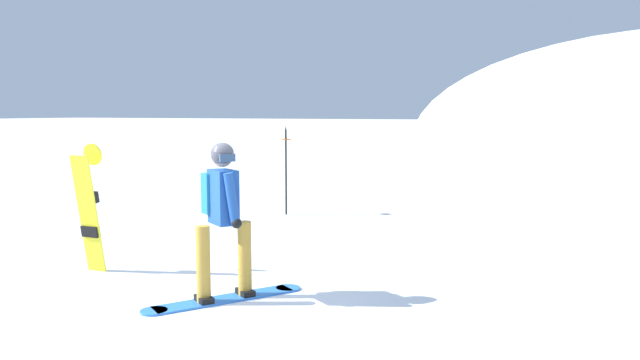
% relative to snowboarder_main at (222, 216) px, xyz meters
% --- Properties ---
extents(ground_plane, '(300.00, 300.00, 0.00)m').
position_rel_snowboarder_main_xyz_m(ground_plane, '(-0.24, -0.24, -0.92)').
color(ground_plane, white).
extents(snowboarder_main, '(1.18, 1.55, 1.71)m').
position_rel_snowboarder_main_xyz_m(snowboarder_main, '(0.00, 0.00, 0.00)').
color(snowboarder_main, blue).
rests_on(snowboarder_main, ground).
extents(spare_snowboard, '(0.28, 0.28, 1.64)m').
position_rel_snowboarder_main_xyz_m(spare_snowboard, '(-2.15, 0.31, -0.09)').
color(spare_snowboard, yellow).
rests_on(spare_snowboard, ground).
extents(piste_marker_near, '(0.20, 0.20, 1.76)m').
position_rel_snowboarder_main_xyz_m(piste_marker_near, '(-1.84, 5.27, 0.09)').
color(piste_marker_near, black).
rests_on(piste_marker_near, ground).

